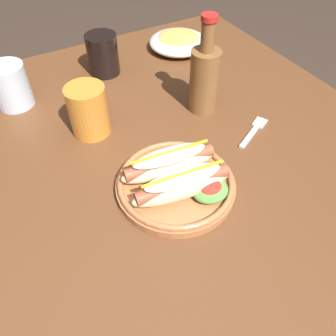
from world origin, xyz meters
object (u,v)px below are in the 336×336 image
hot_dog_plate (177,179)px  glass_bottle (204,77)px  side_bowl (178,41)px  soda_cup (103,54)px  water_cup (10,86)px  fork (254,130)px  extra_cup (88,111)px

hot_dog_plate → glass_bottle: 0.28m
hot_dog_plate → side_bowl: (0.29, 0.48, -0.00)m
soda_cup → glass_bottle: 0.31m
soda_cup → glass_bottle: glass_bottle is taller
water_cup → glass_bottle: size_ratio=0.46×
water_cup → glass_bottle: 0.46m
fork → side_bowl: bearing=56.2°
fork → soda_cup: soda_cup is taller
extra_cup → side_bowl: 0.44m
side_bowl → water_cup: bearing=-174.5°
water_cup → side_bowl: water_cup is taller
hot_dog_plate → extra_cup: 0.26m
hot_dog_plate → glass_bottle: size_ratio=1.01×
water_cup → extra_cup: extra_cup is taller
hot_dog_plate → extra_cup: bearing=108.2°
glass_bottle → water_cup: bearing=148.7°
soda_cup → water_cup: size_ratio=1.03×
hot_dog_plate → water_cup: water_cup is taller
fork → extra_cup: (-0.32, 0.18, 0.05)m
fork → extra_cup: size_ratio=1.01×
soda_cup → extra_cup: 0.25m
hot_dog_plate → glass_bottle: (0.19, 0.20, 0.06)m
hot_dog_plate → fork: size_ratio=2.01×
hot_dog_plate → water_cup: 0.48m
extra_cup → side_bowl: bearing=32.8°
fork → water_cup: water_cup is taller
soda_cup → side_bowl: (0.25, 0.02, -0.03)m
fork → glass_bottle: 0.17m
side_bowl → extra_cup: bearing=-147.2°
hot_dog_plate → soda_cup: bearing=84.9°
fork → extra_cup: bearing=122.9°
soda_cup → water_cup: 0.25m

